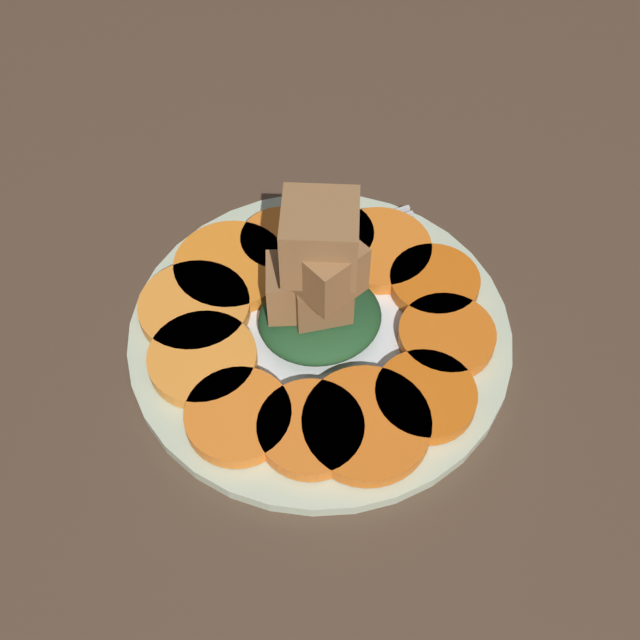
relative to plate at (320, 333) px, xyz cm
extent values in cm
cube|color=#4C3828|center=(0.00, 0.00, -1.52)|extent=(120.00, 120.00, 2.00)
cylinder|color=beige|center=(0.00, 0.00, -0.02)|extent=(27.43, 27.43, 1.00)
cylinder|color=white|center=(0.00, 0.00, 0.03)|extent=(21.94, 21.94, 1.00)
cylinder|color=orange|center=(7.98, -4.48, 1.14)|extent=(8.05, 8.05, 1.12)
cylinder|color=orange|center=(8.62, -0.28, 1.14)|extent=(7.53, 7.53, 1.12)
cylinder|color=orange|center=(7.63, 5.15, 1.14)|extent=(7.05, 7.05, 1.12)
cylinder|color=orange|center=(3.50, 7.67, 1.14)|extent=(7.00, 7.00, 1.12)
cylinder|color=orange|center=(-0.24, 8.64, 1.14)|extent=(8.46, 8.46, 1.12)
cylinder|color=#D55F13|center=(-4.50, 8.04, 1.14)|extent=(6.81, 6.81, 1.12)
cylinder|color=orange|center=(-7.97, 4.08, 1.14)|extent=(6.83, 6.83, 1.12)
cylinder|color=#D45F13|center=(-9.23, -0.60, 1.14)|extent=(6.66, 6.66, 1.12)
cylinder|color=orange|center=(-6.67, -4.95, 1.14)|extent=(7.89, 7.89, 1.12)
cylinder|color=orange|center=(-3.56, -7.54, 1.14)|extent=(6.91, 6.91, 1.12)
cylinder|color=orange|center=(-0.11, -8.31, 1.14)|extent=(6.39, 6.39, 1.12)
cylinder|color=orange|center=(4.44, -7.25, 1.14)|extent=(8.43, 8.43, 1.12)
ellipsoid|color=#1E4723|center=(0.00, 0.00, 1.83)|extent=(8.79, 7.91, 2.49)
cube|color=brown|center=(0.01, 0.02, 4.97)|extent=(4.26, 4.26, 3.79)
cube|color=brown|center=(-0.52, -1.66, 5.32)|extent=(6.11, 6.11, 4.48)
cube|color=olive|center=(1.52, -0.84, 4.92)|extent=(4.66, 4.66, 3.69)
cube|color=olive|center=(-0.15, 0.26, 10.16)|extent=(6.21, 6.21, 4.73)
cube|color=olive|center=(-0.41, 1.29, 8.75)|extent=(4.90, 4.90, 3.78)
cube|color=silver|center=(2.09, -7.15, 0.78)|extent=(12.73, 1.44, 0.40)
cube|color=silver|center=(-5.03, -7.34, 0.78)|extent=(1.60, 2.35, 0.40)
cube|color=silver|center=(-8.27, -8.43, 0.78)|extent=(5.01, 0.44, 0.40)
cube|color=silver|center=(-8.29, -7.76, 0.78)|extent=(5.01, 0.44, 0.40)
cube|color=silver|center=(-8.31, -7.09, 0.78)|extent=(5.01, 0.44, 0.40)
cube|color=silver|center=(-8.33, -6.43, 0.78)|extent=(5.01, 0.44, 0.40)
camera|label=1|loc=(11.64, 31.25, 47.13)|focal=45.00mm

